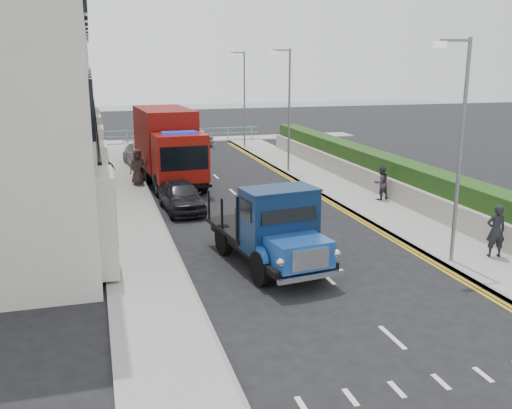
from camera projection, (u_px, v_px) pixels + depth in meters
The scene contains 22 objects.
ground at pixel (303, 256), 19.01m from camera, with size 120.00×120.00×0.00m, color black.
pavement_west at pixel (127, 202), 26.02m from camera, with size 2.40×38.00×0.12m, color gray.
pavement_east at pixel (339, 189), 28.80m from camera, with size 2.60×38.00×0.12m, color gray.
promenade at pixel (178, 141), 46.05m from camera, with size 30.00×2.50×0.12m, color gray.
sea_plane at pixel (144, 110), 74.98m from camera, with size 120.00×120.00×0.00m, color #4F636B.
terrace_west at pixel (21, 43), 26.88m from camera, with size 6.31×30.20×14.25m.
garden_east at pixel (374, 170), 29.10m from camera, with size 1.45×28.00×1.75m.
seafront_railing at pixel (179, 136), 45.17m from camera, with size 13.00×0.08×1.11m.
lamp_near at pixel (458, 140), 17.28m from camera, with size 1.23×0.18×7.00m.
lamp_mid at pixel (287, 103), 32.20m from camera, with size 1.23×0.18×7.00m.
lamp_far at pixel (243, 94), 41.53m from camera, with size 1.23×0.18×7.00m.
bedford_lorry at pixel (277, 233), 17.43m from camera, with size 2.88×5.73×2.61m.
red_lorry at pixel (168, 144), 29.91m from camera, with size 2.99×7.57×3.89m.
parked_car_front at pixel (181, 196), 24.59m from camera, with size 1.56×3.88×1.32m, color black.
parked_car_mid at pixel (168, 173), 29.24m from camera, with size 1.55×4.45×1.47m, color #64A2D8.
parked_car_rear at pixel (144, 156), 34.67m from camera, with size 2.04×5.02×1.46m, color #A5A5A9.
seafront_car_left at pixel (155, 145), 38.87m from camera, with size 2.56×5.55×1.54m, color black.
seafront_car_right at pixel (191, 134), 44.21m from camera, with size 1.86×4.63×1.58m, color #BAB9BE.
pedestrian_east_near at pixel (496, 231), 18.42m from camera, with size 0.64×0.42×1.74m, color black.
pedestrian_east_far at pixel (381, 183), 26.07m from camera, with size 0.77×0.60×1.58m, color #38303B.
pedestrian_west_near at pixel (106, 171), 28.78m from camera, with size 0.97×0.40×1.66m, color #191F2E.
pedestrian_west_far at pixel (138, 167), 29.28m from camera, with size 0.90×0.59×1.84m, color #3D2D2C.
Camera 1 is at (-6.43, -16.90, 6.32)m, focal length 40.00 mm.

